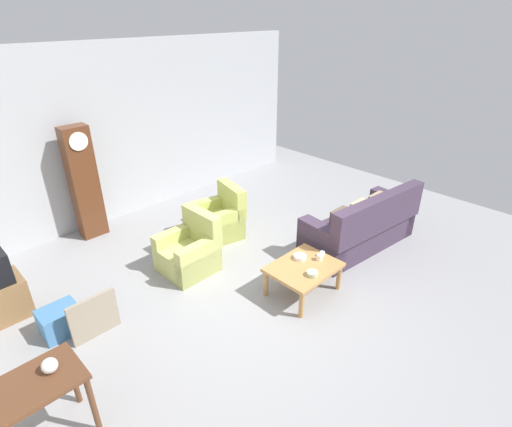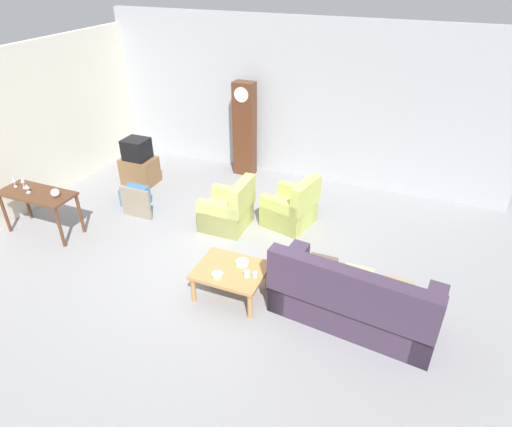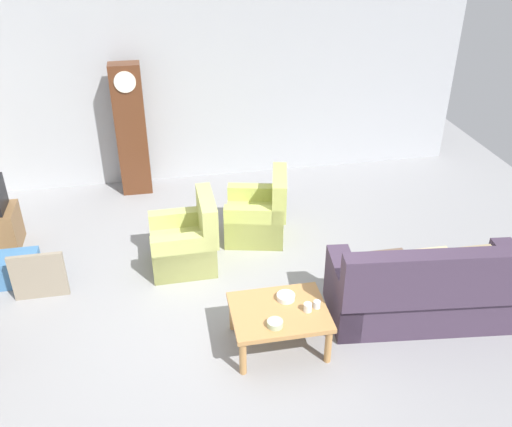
% 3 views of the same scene
% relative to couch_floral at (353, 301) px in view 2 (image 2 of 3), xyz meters
% --- Properties ---
extents(ground_plane, '(10.40, 10.40, 0.00)m').
position_rel_couch_floral_xyz_m(ground_plane, '(-2.05, 0.43, -0.36)').
color(ground_plane, gray).
extents(garage_door_wall, '(8.40, 0.16, 3.20)m').
position_rel_couch_floral_xyz_m(garage_door_wall, '(-2.05, 4.03, 1.24)').
color(garage_door_wall, '#ADAFB5').
rests_on(garage_door_wall, ground_plane).
extents(pegboard_wall_left, '(0.12, 6.40, 2.88)m').
position_rel_couch_floral_xyz_m(pegboard_wall_left, '(-6.25, 0.83, 1.08)').
color(pegboard_wall_left, silver).
rests_on(pegboard_wall_left, ground_plane).
extents(couch_floral, '(2.19, 1.11, 1.04)m').
position_rel_couch_floral_xyz_m(couch_floral, '(0.00, 0.00, 0.00)').
color(couch_floral, '#423347').
rests_on(couch_floral, ground_plane).
extents(armchair_olive_near, '(0.80, 0.77, 0.92)m').
position_rel_couch_floral_xyz_m(armchair_olive_near, '(-2.48, 1.50, -0.05)').
color(armchair_olive_near, '#B7BC66').
rests_on(armchair_olive_near, ground_plane).
extents(armchair_olive_far, '(0.94, 0.92, 0.92)m').
position_rel_couch_floral_xyz_m(armchair_olive_far, '(-1.48, 1.99, -0.05)').
color(armchair_olive_far, '#BAC25F').
rests_on(armchair_olive_far, ground_plane).
extents(coffee_table_wood, '(0.96, 0.76, 0.45)m').
position_rel_couch_floral_xyz_m(coffee_table_wood, '(-1.68, -0.11, 0.03)').
color(coffee_table_wood, '#B27F47').
rests_on(coffee_table_wood, ground_plane).
extents(console_table_dark, '(1.30, 0.56, 0.77)m').
position_rel_couch_floral_xyz_m(console_table_dark, '(-5.35, 0.15, 0.30)').
color(console_table_dark, '#56331E').
rests_on(console_table_dark, ground_plane).
extents(grandfather_clock, '(0.44, 0.30, 1.99)m').
position_rel_couch_floral_xyz_m(grandfather_clock, '(-3.08, 3.62, 0.64)').
color(grandfather_clock, '#562D19').
rests_on(grandfather_clock, ground_plane).
extents(tv_stand_cabinet, '(0.68, 0.52, 0.55)m').
position_rel_couch_floral_xyz_m(tv_stand_cabinet, '(-4.93, 2.35, -0.08)').
color(tv_stand_cabinet, brown).
rests_on(tv_stand_cabinet, ground_plane).
extents(tv_crt, '(0.48, 0.44, 0.42)m').
position_rel_couch_floral_xyz_m(tv_crt, '(-4.93, 2.35, 0.40)').
color(tv_crt, black).
rests_on(tv_crt, tv_stand_cabinet).
extents(framed_picture_leaning, '(0.60, 0.05, 0.58)m').
position_rel_couch_floral_xyz_m(framed_picture_leaning, '(-4.17, 1.16, -0.07)').
color(framed_picture_leaning, gray).
rests_on(framed_picture_leaning, ground_plane).
extents(storage_box_blue, '(0.46, 0.37, 0.36)m').
position_rel_couch_floral_xyz_m(storage_box_blue, '(-4.47, 1.52, -0.18)').
color(storage_box_blue, teal).
rests_on(storage_box_blue, ground_plane).
extents(glass_dome_cloche, '(0.14, 0.14, 0.14)m').
position_rel_couch_floral_xyz_m(glass_dome_cloche, '(-4.94, 0.16, 0.49)').
color(glass_dome_cloche, silver).
rests_on(glass_dome_cloche, console_table_dark).
extents(cup_white_porcelain, '(0.08, 0.08, 0.09)m').
position_rel_couch_floral_xyz_m(cup_white_porcelain, '(-1.41, -0.17, 0.14)').
color(cup_white_porcelain, white).
rests_on(cup_white_porcelain, coffee_table_wood).
extents(cup_blue_rimmed, '(0.07, 0.07, 0.08)m').
position_rel_couch_floral_xyz_m(cup_blue_rimmed, '(-1.30, -0.14, 0.13)').
color(cup_blue_rimmed, silver).
rests_on(cup_blue_rimmed, coffee_table_wood).
extents(bowl_white_stacked, '(0.19, 0.19, 0.06)m').
position_rel_couch_floral_xyz_m(bowl_white_stacked, '(-1.58, 0.05, 0.12)').
color(bowl_white_stacked, white).
rests_on(bowl_white_stacked, coffee_table_wood).
extents(bowl_shallow_green, '(0.15, 0.15, 0.06)m').
position_rel_couch_floral_xyz_m(bowl_shallow_green, '(-1.77, -0.33, 0.12)').
color(bowl_shallow_green, '#B2C69E').
rests_on(bowl_shallow_green, coffee_table_wood).
extents(wine_glass_tall, '(0.06, 0.06, 0.19)m').
position_rel_couch_floral_xyz_m(wine_glass_tall, '(-5.82, 0.16, 0.54)').
color(wine_glass_tall, silver).
rests_on(wine_glass_tall, console_table_dark).
extents(wine_glass_mid, '(0.06, 0.06, 0.20)m').
position_rel_couch_floral_xyz_m(wine_glass_mid, '(-5.65, 0.19, 0.55)').
color(wine_glass_mid, silver).
rests_on(wine_glass_mid, console_table_dark).
extents(wine_glass_short, '(0.08, 0.08, 0.16)m').
position_rel_couch_floral_xyz_m(wine_glass_short, '(-5.45, 0.09, 0.52)').
color(wine_glass_short, silver).
rests_on(wine_glass_short, console_table_dark).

